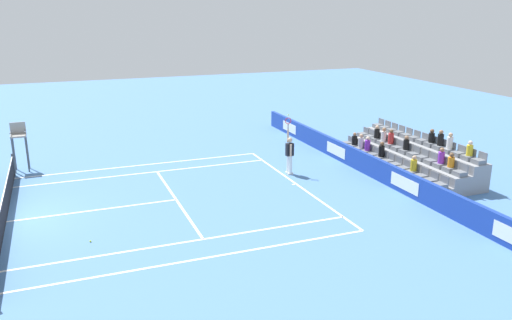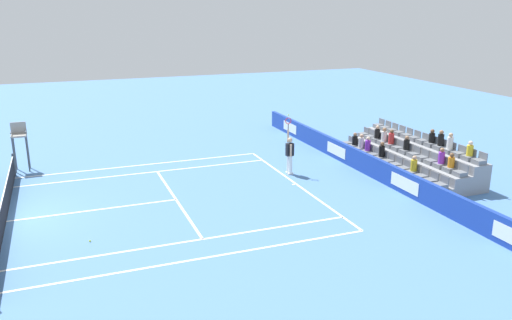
{
  "view_description": "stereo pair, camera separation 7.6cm",
  "coord_description": "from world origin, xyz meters",
  "views": [
    {
      "loc": [
        -19.92,
        -2.19,
        7.58
      ],
      "look_at": [
        0.75,
        -10.24,
        1.1
      ],
      "focal_mm": 36.38,
      "sensor_mm": 36.0,
      "label": 1
    },
    {
      "loc": [
        -19.95,
        -2.26,
        7.58
      ],
      "look_at": [
        0.75,
        -10.24,
        1.1
      ],
      "focal_mm": 36.38,
      "sensor_mm": 36.0,
      "label": 2
    }
  ],
  "objects": [
    {
      "name": "umpire_chair",
      "position": [
        6.76,
        -0.33,
        1.52
      ],
      "size": [
        0.7,
        0.7,
        2.34
      ],
      "color": "#474C54",
      "rests_on": "ground"
    },
    {
      "name": "line_service",
      "position": [
        0.0,
        -6.4,
        0.0
      ],
      "size": [
        8.23,
        0.1,
        0.01
      ],
      "primitive_type": "cube",
      "color": "white",
      "rests_on": "ground"
    },
    {
      "name": "tennis_net",
      "position": [
        0.0,
        0.0,
        0.49
      ],
      "size": [
        11.97,
        0.1,
        1.07
      ],
      "color": "#33383D",
      "rests_on": "ground"
    },
    {
      "name": "line_singles_sideline_right",
      "position": [
        -4.12,
        -5.95,
        0.0
      ],
      "size": [
        0.1,
        11.89,
        0.01
      ],
      "primitive_type": "cube",
      "color": "white",
      "rests_on": "ground"
    },
    {
      "name": "ground_plane",
      "position": [
        0.0,
        0.0,
        0.0
      ],
      "size": [
        80.0,
        80.0,
        0.0
      ],
      "primitive_type": "plane",
      "color": "#4C7AB2"
    },
    {
      "name": "loose_tennis_ball",
      "position": [
        -2.94,
        -2.78,
        0.03
      ],
      "size": [
        0.07,
        0.07,
        0.07
      ],
      "primitive_type": "sphere",
      "color": "#D1E533",
      "rests_on": "ground"
    },
    {
      "name": "stadium_stand",
      "position": [
        -0.0,
        -17.96,
        0.56
      ],
      "size": [
        8.06,
        2.85,
        2.2
      ],
      "color": "gray",
      "rests_on": "ground"
    },
    {
      "name": "line_baseline",
      "position": [
        0.0,
        -11.89,
        0.0
      ],
      "size": [
        10.97,
        0.1,
        0.01
      ],
      "primitive_type": "cube",
      "color": "white",
      "rests_on": "ground"
    },
    {
      "name": "line_doubles_sideline_left",
      "position": [
        5.49,
        -5.95,
        0.0
      ],
      "size": [
        0.1,
        11.89,
        0.01
      ],
      "primitive_type": "cube",
      "color": "white",
      "rests_on": "ground"
    },
    {
      "name": "line_doubles_sideline_right",
      "position": [
        -5.49,
        -5.95,
        0.0
      ],
      "size": [
        0.1,
        11.89,
        0.01
      ],
      "primitive_type": "cube",
      "color": "white",
      "rests_on": "ground"
    },
    {
      "name": "sponsor_barrier",
      "position": [
        -0.0,
        -15.65,
        0.49
      ],
      "size": [
        23.15,
        0.22,
        0.99
      ],
      "color": "#193899",
      "rests_on": "ground"
    },
    {
      "name": "line_singles_sideline_left",
      "position": [
        4.12,
        -5.95,
        0.0
      ],
      "size": [
        0.1,
        11.89,
        0.01
      ],
      "primitive_type": "cube",
      "color": "white",
      "rests_on": "ground"
    },
    {
      "name": "line_centre_mark",
      "position": [
        0.0,
        -11.79,
        0.0
      ],
      "size": [
        0.1,
        0.2,
        0.01
      ],
      "primitive_type": "cube",
      "color": "white",
      "rests_on": "ground"
    },
    {
      "name": "line_centre_service",
      "position": [
        0.0,
        -3.2,
        0.0
      ],
      "size": [
        0.1,
        6.4,
        0.01
      ],
      "primitive_type": "cube",
      "color": "white",
      "rests_on": "ground"
    },
    {
      "name": "tennis_player",
      "position": [
        1.51,
        -12.23,
        0.99
      ],
      "size": [
        0.53,
        0.36,
        2.85
      ],
      "color": "white",
      "rests_on": "ground"
    }
  ]
}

